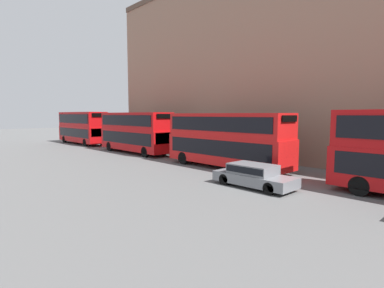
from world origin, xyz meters
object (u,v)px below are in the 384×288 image
(car_hatchback, at_px, (253,175))
(bus_trailing, at_px, (82,126))
(bus_second_in_queue, at_px, (226,138))
(bus_third_in_queue, at_px, (135,131))

(car_hatchback, bearing_deg, bus_trailing, 83.63)
(car_hatchback, bearing_deg, bus_second_in_queue, 55.09)
(bus_trailing, height_order, car_hatchback, bus_trailing)
(bus_second_in_queue, bearing_deg, bus_trailing, 90.00)
(bus_third_in_queue, distance_m, car_hatchback, 17.67)
(bus_trailing, xyz_separation_m, car_hatchback, (-3.40, -30.47, -1.71))
(bus_second_in_queue, distance_m, car_hatchback, 6.15)
(bus_second_in_queue, height_order, bus_third_in_queue, bus_third_in_queue)
(bus_third_in_queue, height_order, car_hatchback, bus_third_in_queue)
(bus_third_in_queue, xyz_separation_m, bus_trailing, (-0.00, 13.20, 0.06))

